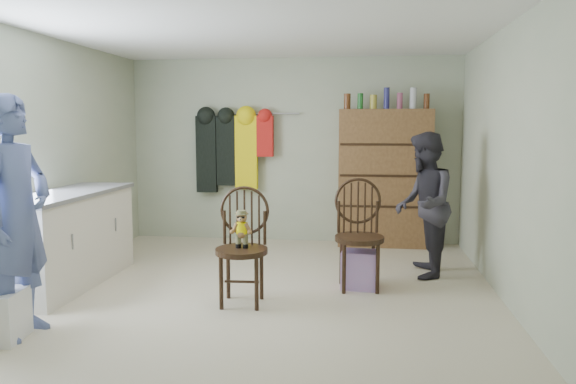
# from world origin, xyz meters

# --- Properties ---
(ground_plane) EXTENTS (5.00, 5.00, 0.00)m
(ground_plane) POSITION_xyz_m (0.00, 0.00, 0.00)
(ground_plane) COLOR beige
(ground_plane) RESTS_ON ground
(room_walls) EXTENTS (5.00, 5.00, 5.00)m
(room_walls) POSITION_xyz_m (0.00, 0.53, 1.58)
(room_walls) COLOR #B1B799
(room_walls) RESTS_ON ground
(counter) EXTENTS (0.64, 1.86, 0.94)m
(counter) POSITION_xyz_m (-1.95, 0.00, 0.47)
(counter) COLOR silver
(counter) RESTS_ON ground
(chair_front) EXTENTS (0.49, 0.49, 1.05)m
(chair_front) POSITION_xyz_m (-0.09, -0.32, 0.58)
(chair_front) COLOR black
(chair_front) RESTS_ON ground
(chair_far) EXTENTS (0.53, 0.53, 1.08)m
(chair_far) POSITION_xyz_m (0.94, 0.31, 0.58)
(chair_far) COLOR black
(chair_far) RESTS_ON ground
(striped_bag) EXTENTS (0.37, 0.30, 0.37)m
(striped_bag) POSITION_xyz_m (0.95, 0.27, 0.19)
(striped_bag) COLOR pink
(striped_bag) RESTS_ON ground
(person_left) EXTENTS (0.48, 0.69, 1.83)m
(person_left) POSITION_xyz_m (-1.60, -1.32, 0.91)
(person_left) COLOR #536098
(person_left) RESTS_ON ground
(person_right) EXTENTS (0.61, 0.77, 1.53)m
(person_right) POSITION_xyz_m (1.61, 0.81, 0.76)
(person_right) COLOR #2D2B33
(person_right) RESTS_ON ground
(dresser) EXTENTS (1.20, 0.39, 2.07)m
(dresser) POSITION_xyz_m (1.25, 2.30, 0.91)
(dresser) COLOR brown
(dresser) RESTS_ON ground
(coat_rack) EXTENTS (1.42, 0.12, 1.09)m
(coat_rack) POSITION_xyz_m (-0.83, 2.38, 1.25)
(coat_rack) COLOR #99999E
(coat_rack) RESTS_ON ground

